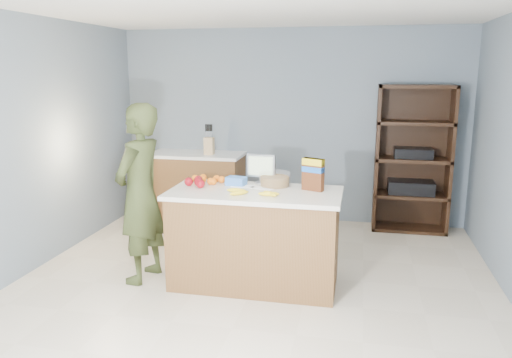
% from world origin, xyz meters
% --- Properties ---
extents(floor, '(4.50, 5.00, 0.02)m').
position_xyz_m(floor, '(0.00, 0.00, 0.00)').
color(floor, beige).
rests_on(floor, ground).
extents(walls, '(4.52, 5.02, 2.51)m').
position_xyz_m(walls, '(0.00, 0.00, 1.65)').
color(walls, slate).
rests_on(walls, ground).
extents(counter_peninsula, '(1.56, 0.76, 0.90)m').
position_xyz_m(counter_peninsula, '(0.00, 0.30, 0.42)').
color(counter_peninsula, brown).
rests_on(counter_peninsula, ground).
extents(back_cabinet, '(1.24, 0.62, 0.90)m').
position_xyz_m(back_cabinet, '(-1.20, 2.20, 0.45)').
color(back_cabinet, brown).
rests_on(back_cabinet, ground).
extents(shelving_unit, '(0.90, 0.40, 1.80)m').
position_xyz_m(shelving_unit, '(1.55, 2.35, 0.86)').
color(shelving_unit, black).
rests_on(shelving_unit, ground).
extents(person, '(0.49, 0.67, 1.68)m').
position_xyz_m(person, '(-1.07, 0.20, 0.84)').
color(person, '#2F381A').
rests_on(person, ground).
extents(knife_block, '(0.12, 0.10, 0.31)m').
position_xyz_m(knife_block, '(-1.00, 2.14, 1.02)').
color(knife_block, tan).
rests_on(knife_block, back_cabinet).
extents(envelopes, '(0.43, 0.19, 0.00)m').
position_xyz_m(envelopes, '(-0.06, 0.44, 0.90)').
color(envelopes, white).
rests_on(envelopes, counter_peninsula).
extents(bananas, '(0.49, 0.19, 0.04)m').
position_xyz_m(bananas, '(0.02, 0.16, 0.92)').
color(bananas, yellow).
rests_on(bananas, counter_peninsula).
extents(apples, '(0.22, 0.24, 0.08)m').
position_xyz_m(apples, '(-0.58, 0.37, 0.94)').
color(apples, maroon).
rests_on(apples, counter_peninsula).
extents(oranges, '(0.34, 0.22, 0.07)m').
position_xyz_m(oranges, '(-0.52, 0.53, 0.93)').
color(oranges, orange).
rests_on(oranges, counter_peninsula).
extents(blue_carton, '(0.20, 0.15, 0.08)m').
position_xyz_m(blue_carton, '(-0.22, 0.49, 0.94)').
color(blue_carton, blue).
rests_on(blue_carton, counter_peninsula).
extents(salad_bowl, '(0.30, 0.30, 0.13)m').
position_xyz_m(salad_bowl, '(0.14, 0.54, 0.96)').
color(salad_bowl, '#267219').
rests_on(salad_bowl, counter_peninsula).
extents(tv, '(0.28, 0.12, 0.28)m').
position_xyz_m(tv, '(-0.01, 0.62, 1.06)').
color(tv, silver).
rests_on(tv, counter_peninsula).
extents(cereal_box, '(0.21, 0.14, 0.29)m').
position_xyz_m(cereal_box, '(0.51, 0.43, 1.07)').
color(cereal_box, '#592B14').
rests_on(cereal_box, counter_peninsula).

